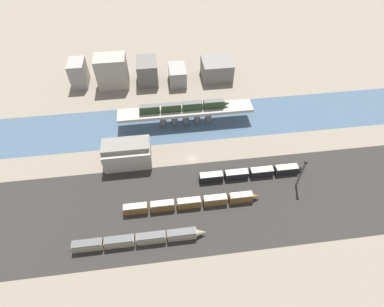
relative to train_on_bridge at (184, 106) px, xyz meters
The scene contains 15 objects.
ground_plane 26.42m from the train_on_bridge, 88.35° to the right, with size 400.00×400.00×0.00m, color #756B5B.
railbed_yard 49.46m from the train_on_bridge, 89.17° to the right, with size 280.00×42.00×0.01m, color #282623.
river_water 10.06m from the train_on_bridge, ahead, with size 320.00×28.02×0.01m, color #3D5166.
bridge 3.91m from the train_on_bridge, ahead, with size 64.87×8.65×8.07m.
train_on_bridge is the anchor object (origin of this frame).
train_yard_near 65.73m from the train_on_bridge, 110.51° to the right, with size 46.83×3.01×4.06m.
train_yard_mid 49.19m from the train_on_bridge, 92.96° to the right, with size 53.15×2.90×4.10m.
train_yard_far 45.13m from the train_on_bridge, 56.54° to the right, with size 45.28×3.19×3.73m.
warehouse_building 35.43m from the train_on_bridge, 140.41° to the right, with size 20.05×11.82×11.37m.
signal_tower 60.63m from the train_on_bridge, 46.96° to the right, with size 1.00×0.82×15.31m.
city_block_far_left 67.95m from the train_on_bridge, 143.65° to the left, with size 8.55×12.66×13.78m, color gray.
city_block_left 50.98m from the train_on_bridge, 134.58° to the left, with size 16.48×11.38×17.56m, color gray.
city_block_center 41.87m from the train_on_bridge, 113.60° to the left, with size 11.12×15.23×12.62m, color #605B56.
city_block_right 35.17m from the train_on_bridge, 90.20° to the left, with size 9.25×14.32×9.33m, color gray.
city_block_far_right 43.86m from the train_on_bridge, 58.41° to the left, with size 16.81×15.66×10.42m, color slate.
Camera 1 is at (-11.03, -86.54, 100.30)m, focal length 28.00 mm.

